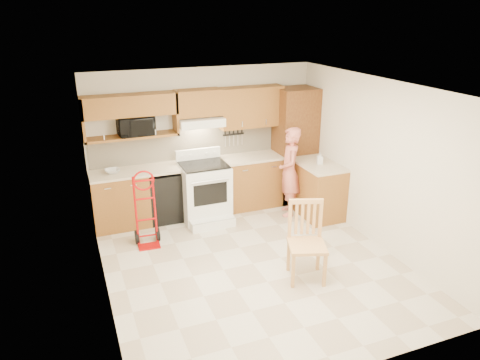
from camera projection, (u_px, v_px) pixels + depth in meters
floor at (253, 264)px, 6.51m from camera, size 4.00×4.50×0.02m
ceiling at (255, 86)px, 5.62m from camera, size 4.00×4.50×0.02m
wall_back at (203, 139)px, 8.04m from camera, size 4.00×0.02×2.50m
wall_front at (353, 265)px, 4.10m from camera, size 4.00×0.02×2.50m
wall_left at (97, 204)px, 5.38m from camera, size 0.02×4.50×2.50m
wall_right at (378, 164)px, 6.76m from camera, size 0.02×4.50×2.50m
backsplash at (204, 142)px, 8.03m from camera, size 3.92×0.03×0.55m
lower_cab_left at (120, 200)px, 7.51m from camera, size 0.90×0.60×0.90m
dishwasher at (165, 195)px, 7.78m from camera, size 0.60×0.60×0.85m
lower_cab_right at (253, 181)px, 8.33m from camera, size 1.14×0.60×0.90m
countertop_left at (136, 171)px, 7.45m from camera, size 1.50×0.63×0.04m
countertop_right at (253, 157)px, 8.17m from camera, size 1.14×0.63×0.04m
cab_return_right at (317, 190)px, 7.93m from camera, size 0.60×1.00×0.90m
countertop_return at (319, 165)px, 7.77m from camera, size 0.63×1.00×0.04m
pantry_tall at (294, 145)px, 8.40m from camera, size 0.70×0.60×2.10m
upper_cab_left at (130, 105)px, 7.20m from camera, size 1.50×0.33×0.34m
upper_shelf_mw at (132, 137)px, 7.38m from camera, size 1.50×0.33×0.04m
upper_cab_center at (198, 103)px, 7.60m from camera, size 0.76×0.33×0.44m
upper_cab_right at (251, 107)px, 7.98m from camera, size 1.14×0.33×0.70m
range_hood at (200, 122)px, 7.65m from camera, size 0.76×0.46×0.14m
knife_strip at (234, 138)px, 8.18m from camera, size 0.40×0.05×0.29m
microwave at (136, 126)px, 7.34m from camera, size 0.59×0.42×0.31m
range at (205, 188)px, 7.69m from camera, size 0.79×1.04×1.16m
person at (289, 172)px, 7.84m from camera, size 0.54×0.66×1.56m
hand_truck at (146, 212)px, 6.85m from camera, size 0.45×0.42×1.09m
dining_chair at (307, 243)px, 5.98m from camera, size 0.62×0.65×1.06m
soap_bottle at (320, 158)px, 7.71m from camera, size 0.11×0.11×0.20m
bowl at (112, 171)px, 7.31m from camera, size 0.26×0.26×0.06m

